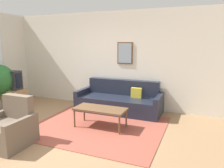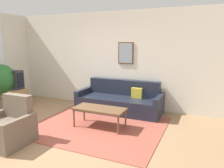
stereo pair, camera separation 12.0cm
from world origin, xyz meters
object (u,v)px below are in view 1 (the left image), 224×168
(coffee_table, at_px, (100,110))
(armchair, at_px, (9,129))
(couch, at_px, (120,101))
(tv, at_px, (10,80))

(coffee_table, distance_m, armchair, 1.81)
(couch, relative_size, tv, 3.56)
(couch, bearing_deg, tv, -162.37)
(couch, bearing_deg, armchair, -114.17)
(coffee_table, xyz_separation_m, armchair, (-1.19, -1.36, -0.12))
(coffee_table, bearing_deg, couch, 90.79)
(couch, xyz_separation_m, tv, (-2.89, -0.92, 0.54))
(tv, bearing_deg, couch, 17.63)
(tv, height_order, armchair, tv)
(armchair, bearing_deg, couch, 77.50)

